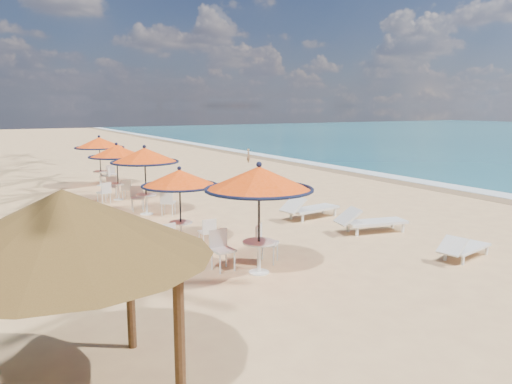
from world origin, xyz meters
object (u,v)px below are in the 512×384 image
station_4 (100,147)px  lounger_mid (369,221)px  station_2 (146,162)px  station_1 (180,185)px  station_3 (116,158)px  station_0 (257,188)px  palapa (64,225)px  lounger_near (463,247)px  lounger_far (308,208)px

station_4 → lounger_mid: size_ratio=1.05×
station_2 → station_4: station_2 is taller
station_1 → lounger_mid: (5.31, -1.53, -1.27)m
station_3 → station_0: bearing=-87.5°
station_1 → station_2: station_2 is taller
station_0 → station_1: size_ratio=1.18×
station_2 → palapa: size_ratio=0.67×
station_1 → station_3: bearing=88.5°
lounger_near → lounger_mid: lounger_mid is taller
station_2 → palapa: bearing=-112.3°
station_0 → lounger_near: bearing=-18.9°
station_2 → lounger_near: size_ratio=1.31×
station_4 → lounger_far: 11.56m
lounger_near → lounger_far: 5.58m
station_3 → palapa: bearing=-106.7°
lounger_near → lounger_far: lounger_far is taller
station_0 → station_2: station_0 is taller
station_3 → palapa: 14.18m
station_3 → station_4: station_4 is taller
station_2 → lounger_mid: size_ratio=1.07×
station_3 → station_1: bearing=-91.5°
station_0 → lounger_far: (4.20, 3.87, -1.56)m
station_4 → station_0: bearing=-89.4°
station_0 → lounger_mid: 5.12m
station_4 → palapa: (-4.36, -17.64, 0.49)m
station_0 → lounger_far: size_ratio=1.12×
station_1 → station_2: size_ratio=0.89×
lounger_near → palapa: palapa is taller
station_4 → lounger_near: station_4 is taller
station_1 → lounger_near: size_ratio=1.16×
station_4 → lounger_near: size_ratio=1.29×
lounger_far → lounger_near: bearing=-91.8°
lounger_near → lounger_far: (-0.67, 5.54, 0.07)m
station_0 → palapa: bearing=-145.0°
lounger_far → palapa: (-8.71, -7.03, 1.93)m
station_3 → lounger_near: (5.32, -12.08, -1.39)m
station_0 → palapa: size_ratio=0.70×
station_1 → station_3: size_ratio=0.93×
station_1 → palapa: 7.29m
lounger_far → station_4: bearing=103.6°
station_4 → lounger_far: station_4 is taller
station_0 → lounger_far: station_0 is taller
station_0 → station_3: bearing=92.5°
lounger_near → palapa: 9.71m
lounger_far → palapa: 11.36m
station_0 → station_2: size_ratio=1.05×
lounger_far → palapa: size_ratio=0.63×
station_1 → palapa: palapa is taller
station_1 → lounger_near: bearing=-40.1°
lounger_near → station_0: bearing=149.6°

